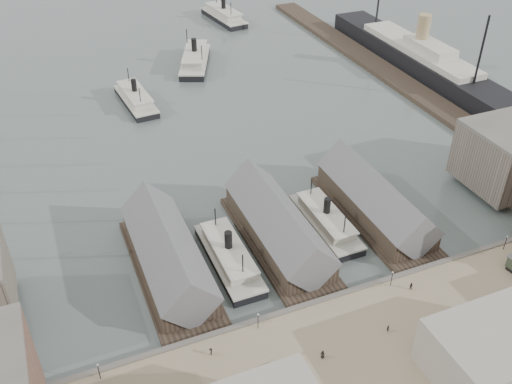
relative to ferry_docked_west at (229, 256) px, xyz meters
name	(u,v)px	position (x,y,z in m)	size (l,w,h in m)	color
ground	(310,290)	(13.00, -14.42, -2.21)	(900.00, 900.00, 0.00)	#495451
quay	(360,358)	(13.00, -34.42, -1.21)	(180.00, 30.00, 2.00)	#8A795D
seawall	(322,303)	(13.00, -19.62, -1.06)	(180.00, 1.20, 2.30)	#59544C
east_wharf	(387,73)	(91.00, 75.58, -1.41)	(10.00, 180.00, 1.60)	#2D231C
ferry_shed_west	(168,256)	(-13.00, 2.46, 2.42)	(14.00, 42.00, 12.60)	#2D231C
ferry_shed_center	(278,227)	(13.00, 2.46, 2.42)	(14.00, 42.00, 12.60)	#2D231C
ferry_shed_east	(375,202)	(39.00, 2.46, 2.42)	(14.00, 42.00, 12.60)	#2D231C
street_bldg_center	(500,351)	(33.00, -46.42, 4.79)	(24.00, 16.00, 10.00)	gray
lamp_post_far_w	(98,369)	(-32.00, -21.42, 2.50)	(0.44, 0.44, 3.92)	black
lamp_post_near_w	(258,318)	(-2.00, -21.42, 2.50)	(0.44, 0.44, 3.92)	black
lamp_post_near_e	(392,276)	(28.00, -21.42, 2.50)	(0.44, 0.44, 3.92)	black
lamp_post_far_e	(506,240)	(58.00, -21.42, 2.50)	(0.44, 0.44, 3.92)	black
ferry_docked_west	(229,256)	(0.00, 0.00, 0.00)	(7.94, 26.46, 9.45)	black
ferry_docked_east	(326,221)	(26.00, 3.18, -0.09)	(7.62, 25.39, 9.07)	black
ferry_open_near	(136,98)	(-1.14, 86.98, 0.04)	(10.09, 27.45, 9.61)	black
ferry_open_mid	(195,59)	(27.58, 111.65, 0.43)	(20.93, 32.75, 11.27)	black
ferry_open_far	(224,15)	(56.05, 157.53, 0.36)	(12.86, 31.62, 10.98)	black
ocean_steamer	(419,57)	(105.00, 75.99, 2.23)	(14.15, 103.37, 20.67)	black
horse_cart_center	(287,366)	(-0.91, -32.25, 0.56)	(4.91, 2.01, 1.48)	black
horse_cart_right	(435,350)	(25.64, -39.29, 0.55)	(4.71, 3.26, 1.45)	black
pedestrian_2	(211,352)	(-12.38, -23.96, 0.60)	(1.05, 0.61, 1.63)	black
pedestrian_4	(323,354)	(6.09, -32.39, 0.68)	(0.88, 0.57, 1.80)	black
pedestrian_5	(388,328)	(20.49, -31.70, 0.59)	(0.59, 0.43, 1.62)	black
pedestrian_6	(411,286)	(31.30, -23.85, 0.60)	(0.79, 0.61, 1.62)	black
pedestrian_7	(500,302)	(44.94, -34.57, 0.70)	(1.18, 0.68, 1.83)	black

